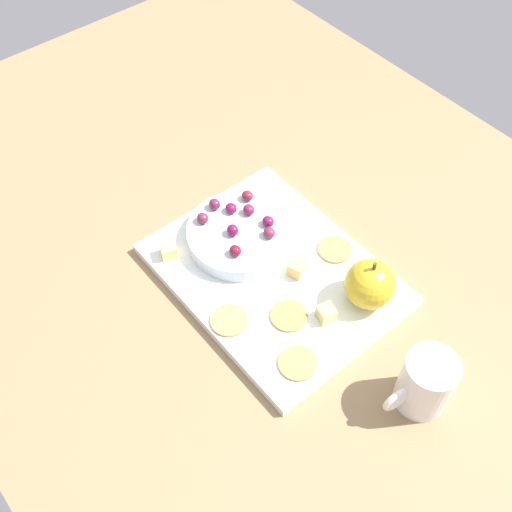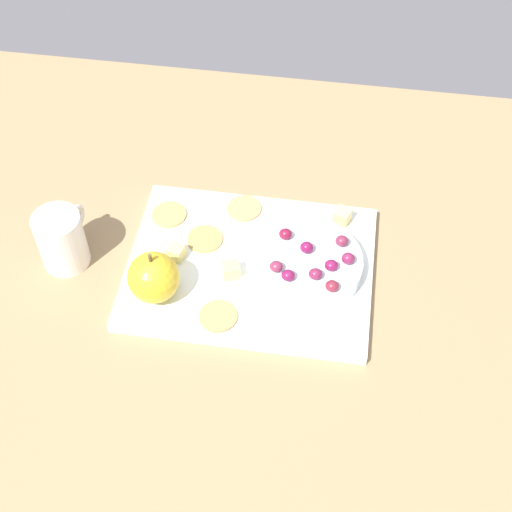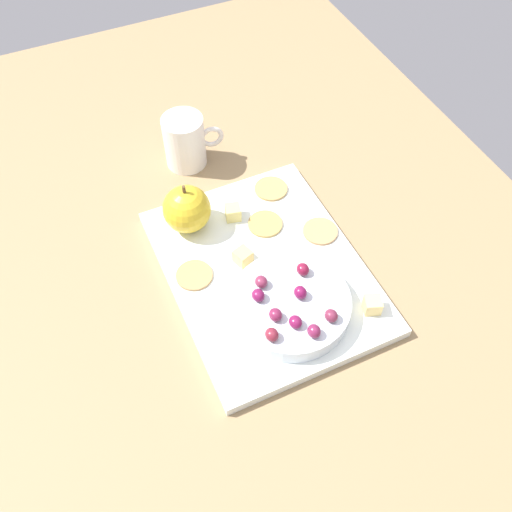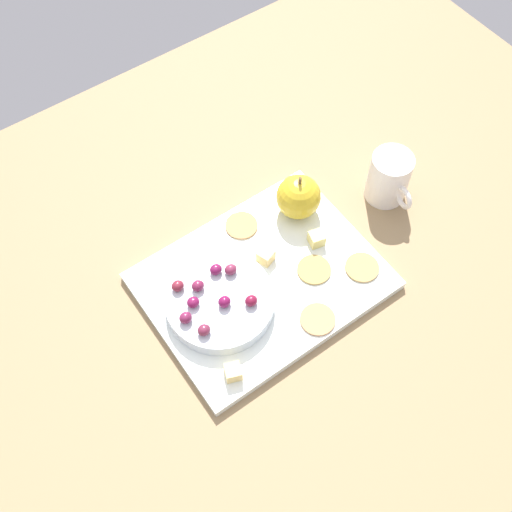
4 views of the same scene
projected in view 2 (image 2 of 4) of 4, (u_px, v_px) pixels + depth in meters
The scene contains 22 objects.
table at pixel (262, 300), 104.95cm from camera, with size 148.17×98.40×3.20cm, color #8E734F.
platter at pixel (250, 267), 105.64cm from camera, with size 34.91×26.71×1.59cm, color white.
serving_dish at pixel (305, 264), 103.37cm from camera, with size 16.16×16.16×2.53cm, color silver.
apple_whole at pixel (154, 277), 98.97cm from camera, with size 7.18×7.18×7.18cm, color gold.
apple_stem at pixel (150, 258), 95.71cm from camera, with size 0.50×0.50×1.20cm, color brown.
cheese_cube_0 at pixel (231, 270), 102.88cm from camera, with size 2.24×2.24×2.24cm, color #F3C56D.
cheese_cube_1 at pixel (176, 252), 104.95cm from camera, with size 2.24×2.24×2.24cm, color #E6D473.
cheese_cube_2 at pixel (342, 216), 109.33cm from camera, with size 2.24×2.24×2.24cm, color #F0D07A.
cracker_0 at pixel (218, 316), 99.08cm from camera, with size 5.25×5.25×0.40cm, color #AF8351.
cracker_1 at pixel (169, 214), 110.80cm from camera, with size 5.25×5.25×0.40cm, color tan.
cracker_2 at pixel (205, 239), 107.72cm from camera, with size 5.25×5.25×0.40cm, color tan.
cracker_3 at pixel (244, 208), 111.58cm from camera, with size 5.25×5.25×0.40cm, color tan.
grape_0 at pixel (348, 258), 101.33cm from camera, with size 1.88×1.69×1.69cm, color maroon.
grape_1 at pixel (286, 234), 104.20cm from camera, with size 1.88×1.69×1.61cm, color maroon.
grape_2 at pixel (288, 277), 99.41cm from camera, with size 1.88×1.69×1.55cm, color maroon.
grape_3 at pixel (276, 266), 100.53cm from camera, with size 1.88×1.69×1.54cm, color maroon.
grape_4 at pixel (307, 247), 102.55cm from camera, with size 1.88×1.69×1.73cm, color maroon.
grape_5 at pixel (331, 265), 100.68cm from camera, with size 1.88×1.69×1.51cm, color maroon.
grape_6 at pixel (332, 286), 98.41cm from camera, with size 1.88×1.69×1.56cm, color maroon.
grape_7 at pixel (315, 274), 99.68cm from camera, with size 1.88×1.69×1.59cm, color maroon.
grape_8 at pixel (342, 241), 103.39cm from camera, with size 1.88×1.69×1.60cm, color maroon.
cup at pixel (62, 239), 104.07cm from camera, with size 6.78×9.95×9.07cm.
Camera 2 is at (-8.33, 60.65, 87.08)cm, focal length 51.45 mm.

